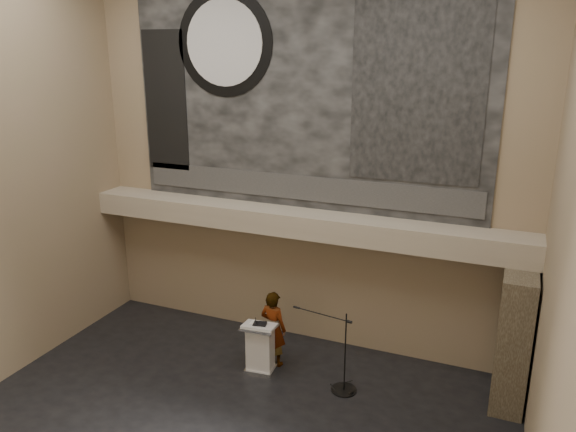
% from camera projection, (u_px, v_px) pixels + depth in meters
% --- Properties ---
extents(wall_back, '(10.00, 0.02, 8.50)m').
position_uv_depth(wall_back, '(302.00, 160.00, 12.23)').
color(wall_back, '#8B7958').
rests_on(wall_back, floor).
extents(wall_right, '(0.02, 8.00, 8.50)m').
position_uv_depth(wall_right, '(564.00, 249.00, 6.86)').
color(wall_right, '#8B7958').
rests_on(wall_right, floor).
extents(soffit, '(10.00, 0.80, 0.50)m').
position_uv_depth(soffit, '(295.00, 222.00, 12.25)').
color(soffit, '#9F917B').
rests_on(soffit, wall_back).
extents(sprinkler_left, '(0.04, 0.04, 0.06)m').
position_uv_depth(sprinkler_left, '(230.00, 226.00, 12.88)').
color(sprinkler_left, '#B2893D').
rests_on(sprinkler_left, soffit).
extents(sprinkler_right, '(0.04, 0.04, 0.06)m').
position_uv_depth(sprinkler_right, '(379.00, 246.00, 11.59)').
color(sprinkler_right, '#B2893D').
rests_on(sprinkler_right, soffit).
extents(banner, '(8.00, 0.05, 5.00)m').
position_uv_depth(banner, '(302.00, 93.00, 11.78)').
color(banner, black).
rests_on(banner, wall_back).
extents(banner_text_strip, '(7.76, 0.02, 0.55)m').
position_uv_depth(banner_text_strip, '(301.00, 188.00, 12.34)').
color(banner_text_strip, '#313131').
rests_on(banner_text_strip, banner).
extents(banner_clock_rim, '(2.30, 0.02, 2.30)m').
position_uv_depth(banner_clock_rim, '(224.00, 43.00, 12.12)').
color(banner_clock_rim, black).
rests_on(banner_clock_rim, banner).
extents(banner_clock_face, '(1.84, 0.02, 1.84)m').
position_uv_depth(banner_clock_face, '(224.00, 43.00, 12.10)').
color(banner_clock_face, silver).
rests_on(banner_clock_face, banner).
extents(banner_building_print, '(2.60, 0.02, 3.60)m').
position_uv_depth(banner_building_print, '(417.00, 91.00, 10.84)').
color(banner_building_print, black).
rests_on(banner_building_print, banner).
extents(banner_brick_print, '(1.10, 0.02, 3.20)m').
position_uv_depth(banner_brick_print, '(166.00, 101.00, 13.09)').
color(banner_brick_print, black).
rests_on(banner_brick_print, banner).
extents(stone_pier, '(0.60, 1.40, 2.70)m').
position_uv_depth(stone_pier, '(514.00, 338.00, 10.61)').
color(stone_pier, '#3E3426').
rests_on(stone_pier, floor).
extents(lectern, '(0.72, 0.55, 1.13)m').
position_uv_depth(lectern, '(260.00, 348.00, 11.80)').
color(lectern, silver).
rests_on(lectern, floor).
extents(binder, '(0.32, 0.28, 0.04)m').
position_uv_depth(binder, '(260.00, 324.00, 11.61)').
color(binder, black).
rests_on(binder, lectern).
extents(papers, '(0.26, 0.34, 0.00)m').
position_uv_depth(papers, '(255.00, 324.00, 11.65)').
color(papers, white).
rests_on(papers, lectern).
extents(speaker_person, '(0.68, 0.50, 1.69)m').
position_uv_depth(speaker_person, '(273.00, 328.00, 12.01)').
color(speaker_person, beige).
rests_on(speaker_person, floor).
extents(mic_stand, '(1.43, 0.52, 1.70)m').
position_uv_depth(mic_stand, '(342.00, 379.00, 11.23)').
color(mic_stand, black).
rests_on(mic_stand, floor).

